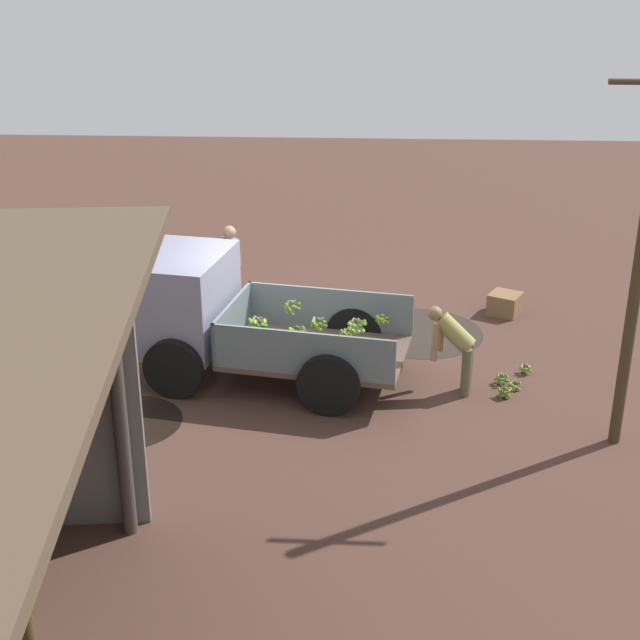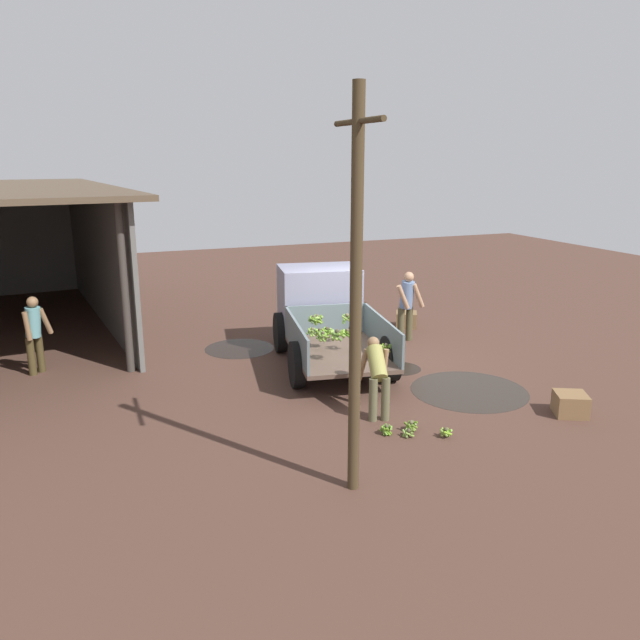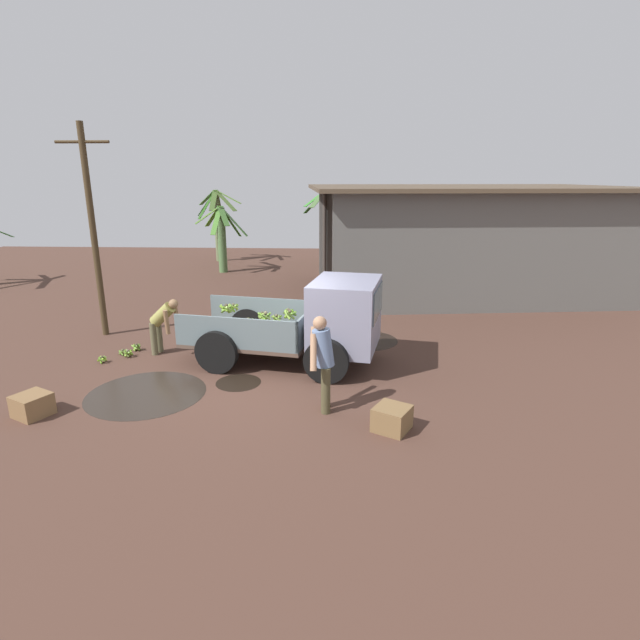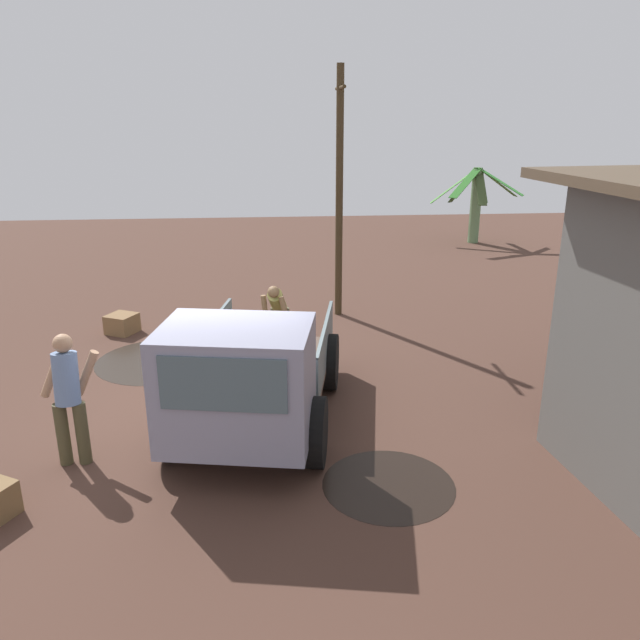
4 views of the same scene
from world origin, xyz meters
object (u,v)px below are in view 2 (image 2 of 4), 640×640
object	(u,v)px
person_bystander_near_shed	(34,331)
banana_bunch_on_ground_0	(411,425)
person_foreground_visitor	(407,303)
cargo_truck	(323,310)
utility_pole	(356,292)
banana_bunch_on_ground_1	(446,432)
wooden_crate_1	(406,320)
banana_bunch_on_ground_3	(408,432)
wooden_crate_0	(570,404)
person_worker_loading	(377,373)
banana_bunch_on_ground_2	(387,429)

from	to	relation	value
person_bystander_near_shed	banana_bunch_on_ground_0	bearing A→B (deg)	3.02
person_foreground_visitor	cargo_truck	bearing A→B (deg)	-89.93
utility_pole	person_foreground_visitor	bearing A→B (deg)	-34.96
banana_bunch_on_ground_1	person_foreground_visitor	bearing A→B (deg)	-22.47
utility_pole	banana_bunch_on_ground_1	xyz separation A→B (m)	(0.85, -1.98, -2.55)
cargo_truck	banana_bunch_on_ground_0	bearing A→B (deg)	-172.82
wooden_crate_1	banana_bunch_on_ground_3	bearing A→B (deg)	151.00
banana_bunch_on_ground_3	wooden_crate_0	world-z (taller)	wooden_crate_0
utility_pole	wooden_crate_0	bearing A→B (deg)	-79.34
banana_bunch_on_ground_0	banana_bunch_on_ground_3	bearing A→B (deg)	139.11
person_bystander_near_shed	person_worker_loading	bearing A→B (deg)	6.20
cargo_truck	person_bystander_near_shed	size ratio (longest dim) A/B	2.69
utility_pole	banana_bunch_on_ground_3	xyz separation A→B (m)	(1.08, -1.45, -2.57)
utility_pole	banana_bunch_on_ground_0	distance (m)	3.26
person_worker_loading	person_bystander_near_shed	bearing A→B (deg)	63.64
cargo_truck	banana_bunch_on_ground_1	size ratio (longest dim) A/B	21.44
banana_bunch_on_ground_0	wooden_crate_1	world-z (taller)	wooden_crate_1
banana_bunch_on_ground_2	banana_bunch_on_ground_0	bearing A→B (deg)	-92.27
person_foreground_visitor	person_bystander_near_shed	bearing A→B (deg)	-97.50
wooden_crate_0	banana_bunch_on_ground_2	bearing A→B (deg)	82.25
banana_bunch_on_ground_2	banana_bunch_on_ground_3	xyz separation A→B (m)	(-0.19, -0.28, -0.02)
person_foreground_visitor	wooden_crate_0	xyz separation A→B (m)	(-4.86, -0.44, -0.75)
person_bystander_near_shed	wooden_crate_0	size ratio (longest dim) A/B	3.10
person_foreground_visitor	banana_bunch_on_ground_3	xyz separation A→B (m)	(-4.62, 2.54, -0.86)
person_foreground_visitor	banana_bunch_on_ground_0	size ratio (longest dim) A/B	7.31
wooden_crate_0	person_worker_loading	bearing A→B (deg)	69.01
wooden_crate_0	banana_bunch_on_ground_0	bearing A→B (deg)	81.42
person_foreground_visitor	wooden_crate_1	world-z (taller)	person_foreground_visitor
utility_pole	banana_bunch_on_ground_0	bearing A→B (deg)	-51.78
banana_bunch_on_ground_3	cargo_truck	bearing A→B (deg)	-4.87
utility_pole	banana_bunch_on_ground_2	xyz separation A→B (m)	(1.28, -1.17, -2.56)
cargo_truck	wooden_crate_1	xyz separation A→B (m)	(1.21, -2.80, -0.78)
banana_bunch_on_ground_1	banana_bunch_on_ground_3	xyz separation A→B (m)	(0.23, 0.53, -0.02)
person_bystander_near_shed	wooden_crate_0	distance (m)	10.17
cargo_truck	person_foreground_visitor	distance (m)	2.15
utility_pole	banana_bunch_on_ground_2	world-z (taller)	utility_pole
wooden_crate_0	person_foreground_visitor	bearing A→B (deg)	5.20
banana_bunch_on_ground_1	wooden_crate_1	distance (m)	6.54
wooden_crate_1	person_foreground_visitor	bearing A→B (deg)	150.20
banana_bunch_on_ground_0	banana_bunch_on_ground_2	bearing A→B (deg)	87.73
person_worker_loading	person_bystander_near_shed	world-z (taller)	person_bystander_near_shed
person_foreground_visitor	person_bystander_near_shed	size ratio (longest dim) A/B	1.05
person_bystander_near_shed	banana_bunch_on_ground_0	distance (m)	7.69
person_worker_loading	banana_bunch_on_ground_3	size ratio (longest dim) A/B	6.10
cargo_truck	person_foreground_visitor	world-z (taller)	cargo_truck
cargo_truck	banana_bunch_on_ground_1	bearing A→B (deg)	-168.00
cargo_truck	banana_bunch_on_ground_2	xyz separation A→B (m)	(-4.33, 0.67, -0.88)
banana_bunch_on_ground_3	wooden_crate_1	world-z (taller)	wooden_crate_1
person_bystander_near_shed	banana_bunch_on_ground_1	distance (m)	8.24
cargo_truck	wooden_crate_0	world-z (taller)	cargo_truck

